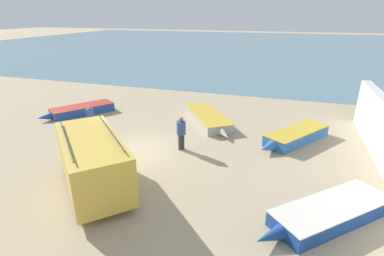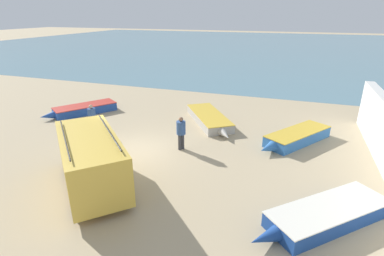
{
  "view_description": "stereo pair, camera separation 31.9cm",
  "coord_description": "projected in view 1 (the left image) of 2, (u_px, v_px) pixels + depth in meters",
  "views": [
    {
      "loc": [
        6.61,
        -11.76,
        6.4
      ],
      "look_at": [
        2.34,
        1.44,
        1.0
      ],
      "focal_mm": 28.0,
      "sensor_mm": 36.0,
      "label": 1
    },
    {
      "loc": [
        6.91,
        -11.65,
        6.4
      ],
      "look_at": [
        2.34,
        1.44,
        1.0
      ],
      "focal_mm": 28.0,
      "sensor_mm": 36.0,
      "label": 2
    }
  ],
  "objects": [
    {
      "name": "ground_plane",
      "position": [
        138.0,
        152.0,
        14.64
      ],
      "size": [
        200.0,
        200.0,
        0.0
      ],
      "primitive_type": "plane",
      "color": "tan"
    },
    {
      "name": "fishing_rowboat_0",
      "position": [
        208.0,
        119.0,
        18.39
      ],
      "size": [
        3.99,
        5.14,
        0.53
      ],
      "rotation": [
        0.0,
        0.0,
        5.32
      ],
      "color": "#ADA89E",
      "rests_on": "ground_plane"
    },
    {
      "name": "parked_van",
      "position": [
        92.0,
        160.0,
        11.28
      ],
      "size": [
        4.84,
        4.8,
        2.23
      ],
      "rotation": [
        0.0,
        0.0,
        2.37
      ],
      "color": "gold",
      "rests_on": "ground_plane"
    },
    {
      "name": "sea_water",
      "position": [
        258.0,
        45.0,
        60.74
      ],
      "size": [
        120.0,
        80.0,
        0.01
      ],
      "primitive_type": "cube",
      "color": "slate",
      "rests_on": "ground_plane"
    },
    {
      "name": "fishing_rowboat_2",
      "position": [
        328.0,
        213.0,
        9.75
      ],
      "size": [
        4.41,
        4.33,
        0.56
      ],
      "rotation": [
        0.0,
        0.0,
        3.91
      ],
      "color": "navy",
      "rests_on": "ground_plane"
    },
    {
      "name": "fisherman_1",
      "position": [
        90.0,
        117.0,
        16.58
      ],
      "size": [
        0.43,
        0.43,
        1.62
      ],
      "rotation": [
        0.0,
        0.0,
        5.72
      ],
      "color": "#38383D",
      "rests_on": "ground_plane"
    },
    {
      "name": "fisherman_0",
      "position": [
        181.0,
        130.0,
        14.54
      ],
      "size": [
        0.45,
        0.45,
        1.7
      ],
      "rotation": [
        0.0,
        0.0,
        2.4
      ],
      "color": "#38383D",
      "rests_on": "ground_plane"
    },
    {
      "name": "fishing_rowboat_1",
      "position": [
        80.0,
        110.0,
        19.92
      ],
      "size": [
        3.49,
        4.51,
        0.56
      ],
      "rotation": [
        0.0,
        0.0,
        4.11
      ],
      "color": "#234CA3",
      "rests_on": "ground_plane"
    },
    {
      "name": "fishing_rowboat_3",
      "position": [
        295.0,
        136.0,
        15.7
      ],
      "size": [
        3.51,
        4.56,
        0.61
      ],
      "rotation": [
        0.0,
        0.0,
        4.12
      ],
      "color": "#2D66AD",
      "rests_on": "ground_plane"
    }
  ]
}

